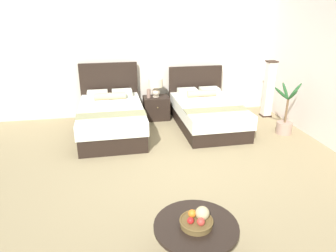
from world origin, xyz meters
name	(u,v)px	position (x,y,z in m)	size (l,w,h in m)	color
ground_plane	(178,169)	(0.00, 0.00, -0.01)	(9.68, 9.50, 0.02)	#93825E
wall_back	(152,54)	(0.00, 2.95, 1.45)	(9.68, 0.12, 2.90)	silver
bed_near_window	(112,118)	(-1.04, 1.77, 0.33)	(1.33, 2.19, 1.31)	black
bed_near_corner	(207,113)	(1.03, 1.76, 0.31)	(1.32, 2.13, 1.17)	black
nightstand	(156,108)	(0.01, 2.46, 0.27)	(0.58, 0.49, 0.53)	black
table_lamp	(156,85)	(0.01, 2.48, 0.81)	(0.33, 0.33, 0.43)	beige
vase	(149,94)	(-0.17, 2.42, 0.64)	(0.09, 0.09, 0.21)	#927162
coffee_table	(196,233)	(-0.23, -1.92, 0.33)	(0.87, 0.87, 0.43)	black
fruit_bowl	(197,220)	(-0.22, -1.93, 0.49)	(0.34, 0.34, 0.19)	brown
floor_lamp_corner	(268,89)	(2.67, 2.16, 0.67)	(0.23, 0.23, 1.34)	black
potted_palm	(285,121)	(2.51, 1.06, 0.27)	(0.61, 0.53, 1.08)	tan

